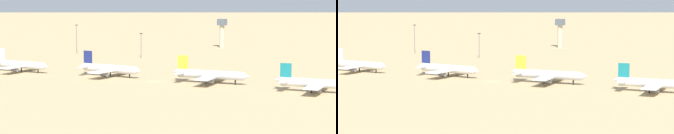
{
  "view_description": "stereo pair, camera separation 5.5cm",
  "coord_description": "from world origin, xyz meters",
  "views": [
    {
      "loc": [
        154.1,
        -274.72,
        44.66
      ],
      "look_at": [
        3.6,
        6.65,
        6.0
      ],
      "focal_mm": 76.75,
      "sensor_mm": 36.0,
      "label": 1
    },
    {
      "loc": [
        154.15,
        -274.69,
        44.66
      ],
      "look_at": [
        3.6,
        6.65,
        6.0
      ],
      "focal_mm": 76.75,
      "sensor_mm": 36.0,
      "label": 2
    }
  ],
  "objects": [
    {
      "name": "ground",
      "position": [
        0.0,
        0.0,
        0.0
      ],
      "size": [
        4000.0,
        4000.0,
        0.0
      ],
      "primitive_type": "plane",
      "color": "tan"
    },
    {
      "name": "parked_jet_white_2",
      "position": [
        -74.17,
        -1.59,
        3.61
      ],
      "size": [
        33.29,
        27.85,
        11.03
      ],
      "rotation": [
        0.0,
        0.0,
        0.01
      ],
      "color": "silver",
      "rests_on": "ground"
    },
    {
      "name": "parked_jet_navy_3",
      "position": [
        -26.41,
        4.67,
        3.77
      ],
      "size": [
        34.8,
        29.24,
        11.5
      ],
      "rotation": [
        0.0,
        0.0,
        -0.05
      ],
      "color": "silver",
      "rests_on": "ground"
    },
    {
      "name": "parked_jet_yellow_4",
      "position": [
        24.26,
        6.59,
        3.86
      ],
      "size": [
        35.67,
        30.14,
        11.78
      ],
      "rotation": [
        0.0,
        0.0,
        0.09
      ],
      "color": "silver",
      "rests_on": "ground"
    },
    {
      "name": "parked_jet_teal_5",
      "position": [
        72.1,
        3.54,
        3.69
      ],
      "size": [
        34.06,
        28.73,
        11.24
      ],
      "rotation": [
        0.0,
        0.0,
        0.08
      ],
      "color": "silver",
      "rests_on": "ground"
    },
    {
      "name": "control_tower",
      "position": [
        -38.77,
        162.08,
        11.55
      ],
      "size": [
        5.2,
        5.2,
        19.14
      ],
      "color": "#C6B793",
      "rests_on": "ground"
    },
    {
      "name": "light_pole_west",
      "position": [
        -54.07,
        81.53,
        8.39
      ],
      "size": [
        1.8,
        0.5,
        14.4
      ],
      "color": "#59595E",
      "rests_on": "ground"
    },
    {
      "name": "light_pole_mid",
      "position": [
        -101.91,
        85.1,
        10.09
      ],
      "size": [
        1.8,
        0.5,
        17.7
      ],
      "color": "#59595E",
      "rests_on": "ground"
    }
  ]
}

